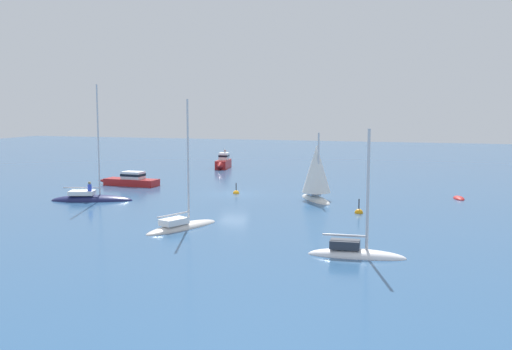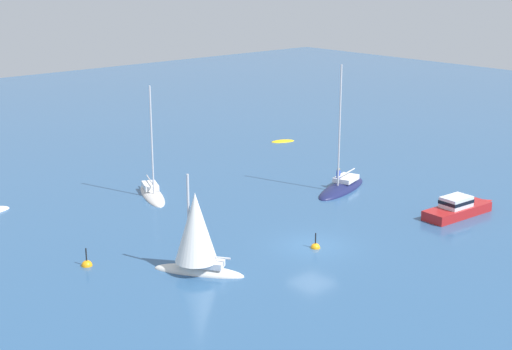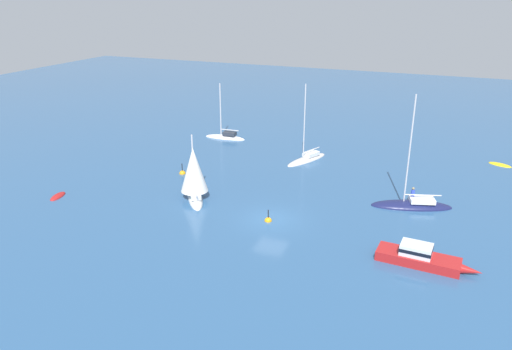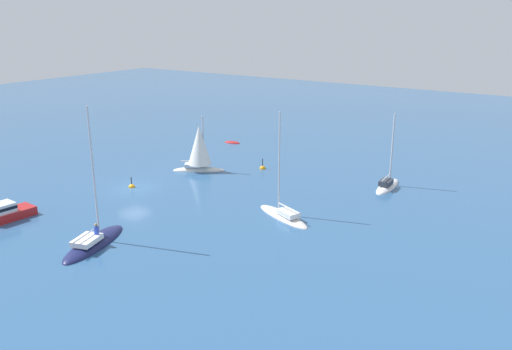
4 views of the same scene
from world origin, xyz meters
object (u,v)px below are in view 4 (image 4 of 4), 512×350
object	(u,v)px
rib	(232,143)
sailboat	(387,186)
yacht	(283,215)
ketch	(94,243)
channel_buoy	(263,169)
mooring_buoy	(132,187)
sailboat_1	(199,150)

from	to	relation	value
rib	sailboat	distance (m)	23.06
yacht	ketch	bearing A→B (deg)	77.82
ketch	sailboat	world-z (taller)	ketch
channel_buoy	mooring_buoy	xyz separation A→B (m)	(-6.77, -11.85, 0.00)
ketch	yacht	xyz separation A→B (m)	(8.32, 11.82, 0.03)
rib	mooring_buoy	distance (m)	19.36
sailboat_1	mooring_buoy	distance (m)	8.16
rib	ketch	bearing A→B (deg)	97.07
rib	yacht	xyz separation A→B (m)	(18.16, -17.73, 0.14)
sailboat_1	ketch	bearing A→B (deg)	-107.10
ketch	sailboat	xyz separation A→B (m)	(12.46, 23.64, 0.04)
rib	channel_buoy	distance (m)	11.88
mooring_buoy	ketch	bearing A→B (deg)	-55.01
rib	sailboat_1	size ratio (longest dim) A/B	0.36
channel_buoy	ketch	bearing A→B (deg)	-88.74
sailboat_1	rib	bearing A→B (deg)	76.93
sailboat	mooring_buoy	size ratio (longest dim) A/B	5.72
yacht	channel_buoy	bearing A→B (deg)	-26.75
yacht	mooring_buoy	xyz separation A→B (m)	(-15.58, -1.46, -0.13)
ketch	channel_buoy	world-z (taller)	ketch
ketch	rib	size ratio (longest dim) A/B	4.65
ketch	yacht	size ratio (longest dim) A/B	1.16
ketch	channel_buoy	bearing A→B (deg)	-16.12
sailboat	mooring_buoy	world-z (taller)	sailboat
rib	sailboat_1	world-z (taller)	sailboat_1
yacht	mooring_buoy	size ratio (longest dim) A/B	6.92
ketch	channel_buoy	distance (m)	22.22
mooring_buoy	yacht	bearing A→B (deg)	5.34
sailboat	channel_buoy	xyz separation A→B (m)	(-12.95, -1.43, -0.14)
sailboat	yacht	bearing A→B (deg)	157.74
sailboat	sailboat_1	bearing A→B (deg)	104.44
ketch	sailboat_1	size ratio (longest dim) A/B	1.66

